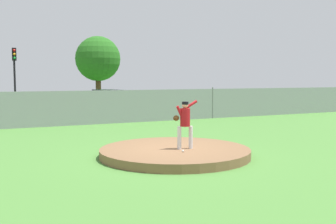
{
  "coord_description": "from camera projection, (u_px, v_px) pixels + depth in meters",
  "views": [
    {
      "loc": [
        -5.77,
        -11.36,
        2.55
      ],
      "look_at": [
        0.54,
        1.63,
        1.32
      ],
      "focal_mm": 42.18,
      "sensor_mm": 36.0,
      "label": 1
    }
  ],
  "objects": [
    {
      "name": "parked_car_champagne",
      "position": [
        204.0,
        102.0,
        30.2
      ],
      "size": [
        2.04,
        4.24,
        1.61
      ],
      "color": "tan",
      "rests_on": "ground_plane"
    },
    {
      "name": "traffic_light_near",
      "position": [
        15.0,
        69.0,
        28.0
      ],
      "size": [
        0.28,
        0.46,
        4.7
      ],
      "color": "black",
      "rests_on": "ground_plane"
    },
    {
      "name": "ground_plane",
      "position": [
        116.0,
        133.0,
        18.28
      ],
      "size": [
        80.0,
        80.0,
        0.0
      ],
      "primitive_type": "plane",
      "color": "#4C8438"
    },
    {
      "name": "asphalt_strip",
      "position": [
        75.0,
        117.0,
        25.9
      ],
      "size": [
        44.0,
        7.0,
        0.01
      ],
      "primitive_type": "cube",
      "color": "#2B2B2D",
      "rests_on": "ground_plane"
    },
    {
      "name": "baseball",
      "position": [
        183.0,
        151.0,
        12.2
      ],
      "size": [
        0.07,
        0.07,
        0.07
      ],
      "primitive_type": "sphere",
      "color": "white",
      "rests_on": "pitchers_mound"
    },
    {
      "name": "chainlink_fence",
      "position": [
        93.0,
        108.0,
        21.79
      ],
      "size": [
        38.97,
        0.07,
        1.98
      ],
      "color": "gray",
      "rests_on": "ground_plane"
    },
    {
      "name": "pitchers_mound",
      "position": [
        175.0,
        152.0,
        12.9
      ],
      "size": [
        4.91,
        4.91,
        0.27
      ],
      "primitive_type": "cylinder",
      "color": "brown",
      "rests_on": "ground_plane"
    },
    {
      "name": "parked_car_teal",
      "position": [
        109.0,
        103.0,
        27.26
      ],
      "size": [
        1.9,
        4.73,
        1.77
      ],
      "color": "#146066",
      "rests_on": "ground_plane"
    },
    {
      "name": "pitcher_youth",
      "position": [
        185.0,
        120.0,
        12.68
      ],
      "size": [
        0.83,
        0.32,
        1.58
      ],
      "color": "silver",
      "rests_on": "pitchers_mound"
    },
    {
      "name": "tree_leaning_west",
      "position": [
        98.0,
        59.0,
        36.13
      ],
      "size": [
        4.11,
        4.11,
        6.4
      ],
      "color": "#4C331E",
      "rests_on": "ground_plane"
    }
  ]
}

